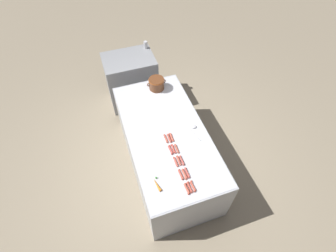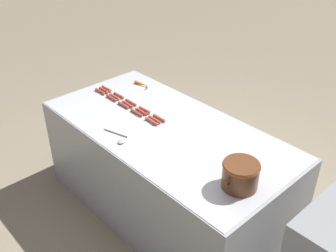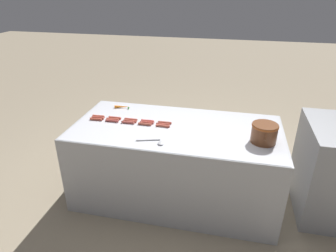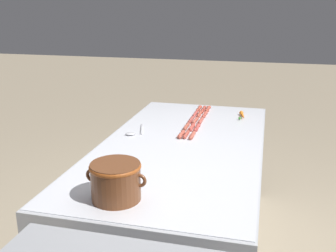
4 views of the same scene
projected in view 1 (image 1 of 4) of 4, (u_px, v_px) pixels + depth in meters
ground_plane at (166, 163)px, 3.91m from camera, size 20.00×20.00×0.00m
griddle_counter at (166, 148)px, 3.58m from camera, size 1.02×2.07×0.84m
back_cabinet at (131, 80)px, 4.44m from camera, size 0.85×0.62×0.94m
hot_dog_0 at (187, 189)px, 2.73m from camera, size 0.03×0.14×0.03m
hot_dog_1 at (181, 174)px, 2.84m from camera, size 0.03×0.14×0.03m
hot_dog_2 at (176, 162)px, 2.95m from camera, size 0.03×0.14×0.03m
hot_dog_3 at (170, 150)px, 3.05m from camera, size 0.03×0.14×0.03m
hot_dog_4 at (166, 138)px, 3.16m from camera, size 0.03×0.14×0.03m
hot_dog_5 at (190, 187)px, 2.74m from camera, size 0.03×0.14×0.03m
hot_dog_6 at (184, 174)px, 2.85m from camera, size 0.03×0.14×0.03m
hot_dog_7 at (179, 160)px, 2.96m from camera, size 0.03×0.14×0.03m
hot_dog_8 at (173, 149)px, 3.06m from camera, size 0.03×0.14×0.03m
hot_dog_9 at (169, 138)px, 3.17m from camera, size 0.03×0.14×0.03m
hot_dog_10 at (193, 186)px, 2.75m from camera, size 0.03×0.14×0.03m
hot_dog_11 at (187, 173)px, 2.86m from camera, size 0.03×0.14×0.03m
hot_dog_12 at (182, 160)px, 2.96m from camera, size 0.03×0.14×0.03m
hot_dog_13 at (177, 149)px, 3.07m from camera, size 0.03×0.14×0.03m
hot_dog_14 at (172, 137)px, 3.18m from camera, size 0.03×0.14×0.03m
bean_pot at (157, 83)px, 3.70m from camera, size 0.29×0.24×0.18m
serving_spoon at (195, 130)px, 3.26m from camera, size 0.12×0.27×0.02m
carrot at (157, 184)px, 2.76m from camera, size 0.07×0.18×0.03m
soda_can at (146, 45)px, 4.21m from camera, size 0.07×0.07×0.13m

